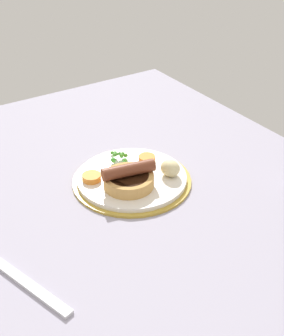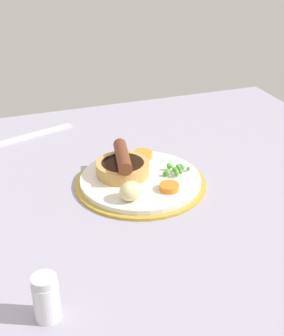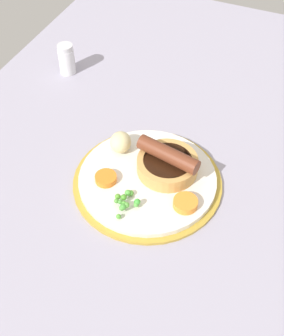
{
  "view_description": "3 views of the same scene",
  "coord_description": "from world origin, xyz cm",
  "px_view_note": "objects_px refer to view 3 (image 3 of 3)",
  "views": [
    {
      "loc": [
        59.66,
        -39.48,
        55.24
      ],
      "look_at": [
        -4.85,
        2.56,
        6.12
      ],
      "focal_mm": 50.0,
      "sensor_mm": 36.0,
      "label": 1
    },
    {
      "loc": [
        18.38,
        69.52,
        45.65
      ],
      "look_at": [
        -5.61,
        2.27,
        7.11
      ],
      "focal_mm": 50.0,
      "sensor_mm": 36.0,
      "label": 2
    },
    {
      "loc": [
        -50.85,
        -17.52,
        59.1
      ],
      "look_at": [
        -5.57,
        1.87,
        5.76
      ],
      "focal_mm": 50.0,
      "sensor_mm": 36.0,
      "label": 3
    }
  ],
  "objects_px": {
    "sausage_pudding": "(168,163)",
    "salt_shaker": "(67,59)",
    "pea_pile": "(126,201)",
    "carrot_slice_0": "(106,178)",
    "dinner_plate": "(147,181)",
    "potato_chunk_0": "(121,142)",
    "carrot_slice_1": "(185,203)"
  },
  "relations": [
    {
      "from": "dinner_plate",
      "to": "carrot_slice_0",
      "type": "bearing_deg",
      "value": 119.33
    },
    {
      "from": "sausage_pudding",
      "to": "pea_pile",
      "type": "bearing_deg",
      "value": -97.34
    },
    {
      "from": "dinner_plate",
      "to": "salt_shaker",
      "type": "distance_m",
      "value": 0.34
    },
    {
      "from": "potato_chunk_0",
      "to": "carrot_slice_0",
      "type": "height_order",
      "value": "potato_chunk_0"
    },
    {
      "from": "dinner_plate",
      "to": "pea_pile",
      "type": "relative_size",
      "value": 4.25
    },
    {
      "from": "dinner_plate",
      "to": "potato_chunk_0",
      "type": "xyz_separation_m",
      "value": [
        0.04,
        0.06,
        0.02
      ]
    },
    {
      "from": "potato_chunk_0",
      "to": "carrot_slice_0",
      "type": "relative_size",
      "value": 1.17
    },
    {
      "from": "sausage_pudding",
      "to": "potato_chunk_0",
      "type": "relative_size",
      "value": 2.64
    },
    {
      "from": "potato_chunk_0",
      "to": "salt_shaker",
      "type": "distance_m",
      "value": 0.26
    },
    {
      "from": "potato_chunk_0",
      "to": "carrot_slice_1",
      "type": "relative_size",
      "value": 1.07
    },
    {
      "from": "dinner_plate",
      "to": "potato_chunk_0",
      "type": "bearing_deg",
      "value": 58.49
    },
    {
      "from": "pea_pile",
      "to": "carrot_slice_0",
      "type": "xyz_separation_m",
      "value": [
        0.03,
        0.05,
        -0.0
      ]
    },
    {
      "from": "carrot_slice_0",
      "to": "sausage_pudding",
      "type": "bearing_deg",
      "value": -54.16
    },
    {
      "from": "sausage_pudding",
      "to": "potato_chunk_0",
      "type": "xyz_separation_m",
      "value": [
        0.01,
        0.09,
        -0.0
      ]
    },
    {
      "from": "carrot_slice_1",
      "to": "salt_shaker",
      "type": "bearing_deg",
      "value": 54.26
    },
    {
      "from": "potato_chunk_0",
      "to": "carrot_slice_1",
      "type": "xyz_separation_m",
      "value": [
        -0.07,
        -0.14,
        -0.01
      ]
    },
    {
      "from": "dinner_plate",
      "to": "pea_pile",
      "type": "distance_m",
      "value": 0.07
    },
    {
      "from": "sausage_pudding",
      "to": "salt_shaker",
      "type": "xyz_separation_m",
      "value": [
        0.18,
        0.28,
        -0.0
      ]
    },
    {
      "from": "sausage_pudding",
      "to": "carrot_slice_1",
      "type": "distance_m",
      "value": 0.08
    },
    {
      "from": "dinner_plate",
      "to": "carrot_slice_0",
      "type": "relative_size",
      "value": 6.96
    },
    {
      "from": "sausage_pudding",
      "to": "carrot_slice_0",
      "type": "height_order",
      "value": "sausage_pudding"
    },
    {
      "from": "dinner_plate",
      "to": "salt_shaker",
      "type": "xyz_separation_m",
      "value": [
        0.21,
        0.26,
        0.02
      ]
    },
    {
      "from": "potato_chunk_0",
      "to": "carrot_slice_0",
      "type": "distance_m",
      "value": 0.07
    },
    {
      "from": "dinner_plate",
      "to": "sausage_pudding",
      "type": "distance_m",
      "value": 0.04
    },
    {
      "from": "carrot_slice_1",
      "to": "salt_shaker",
      "type": "distance_m",
      "value": 0.41
    },
    {
      "from": "potato_chunk_0",
      "to": "pea_pile",
      "type": "bearing_deg",
      "value": -151.19
    },
    {
      "from": "dinner_plate",
      "to": "sausage_pudding",
      "type": "bearing_deg",
      "value": -41.86
    },
    {
      "from": "pea_pile",
      "to": "carrot_slice_1",
      "type": "distance_m",
      "value": 0.09
    },
    {
      "from": "sausage_pudding",
      "to": "pea_pile",
      "type": "distance_m",
      "value": 0.1
    },
    {
      "from": "pea_pile",
      "to": "carrot_slice_0",
      "type": "height_order",
      "value": "pea_pile"
    },
    {
      "from": "sausage_pudding",
      "to": "salt_shaker",
      "type": "bearing_deg",
      "value": 158.6
    },
    {
      "from": "salt_shaker",
      "to": "carrot_slice_0",
      "type": "bearing_deg",
      "value": -139.81
    }
  ]
}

